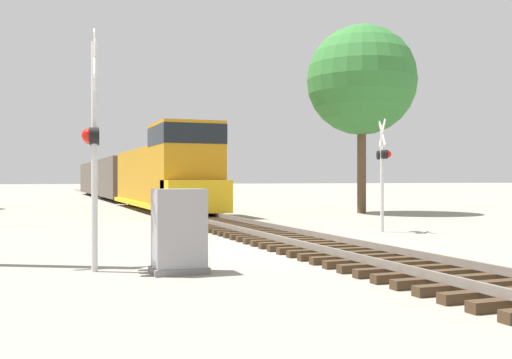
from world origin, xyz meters
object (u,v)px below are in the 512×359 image
Objects in this scene: crossing_signal_far at (383,163)px; relay_cabinet at (179,232)px; freight_train at (123,178)px; crossing_signal_near at (93,140)px; tree_far_right at (362,81)px.

relay_cabinet is at bearing 146.34° from crossing_signal_far.
crossing_signal_near is at bearing -98.88° from freight_train.
crossing_signal_near reaches higher than freight_train.
crossing_signal_far is at bearing 36.40° from relay_cabinet.
crossing_signal_near is 0.47× the size of tree_far_right.
crossing_signal_near reaches higher than relay_cabinet.
freight_train is at bearing 177.20° from crossing_signal_near.
tree_far_right is (9.35, -20.70, 5.05)m from freight_train.
tree_far_right is at bearing -65.68° from freight_train.
crossing_signal_far is (9.97, 5.46, -0.21)m from crossing_signal_near.
tree_far_right is at bearing 50.08° from relay_cabinet.
freight_train is at bearing 114.32° from tree_far_right.
freight_train is 37.05m from relay_cabinet.
freight_train reaches higher than relay_cabinet.
relay_cabinet is at bearing -129.92° from tree_far_right.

